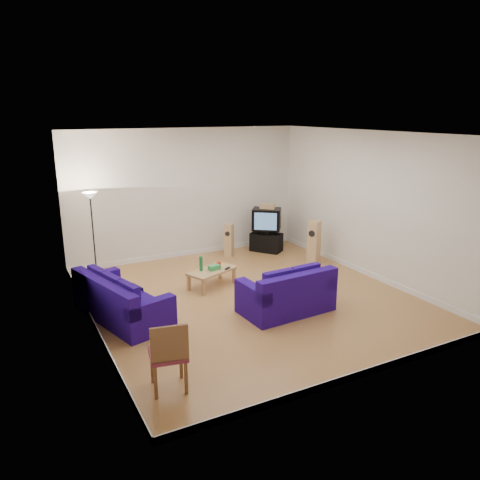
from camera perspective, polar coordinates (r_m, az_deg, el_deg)
name	(u,v)px	position (r m, az deg, el deg)	size (l,w,h in m)	color
room	(250,223)	(8.88, 1.20, 2.14)	(6.01, 6.51, 3.21)	brown
sofa_three_seat	(120,304)	(8.62, -14.46, -7.52)	(1.42, 2.23, 0.80)	#1D085A
sofa_loveseat	(288,296)	(8.68, 5.82, -6.80)	(1.71, 1.02, 0.83)	#1D085A
coffee_table	(212,272)	(9.84, -3.46, -3.93)	(1.16, 0.87, 0.38)	tan
bottle	(201,264)	(9.72, -4.77, -2.90)	(0.07, 0.07, 0.31)	#197233
tissue_box	(214,268)	(9.80, -3.16, -3.37)	(0.24, 0.13, 0.10)	green
red_canister	(219,264)	(9.95, -2.61, -2.99)	(0.09, 0.09, 0.13)	red
remote	(228,268)	(9.87, -1.53, -3.46)	(0.17, 0.05, 0.02)	black
tv_stand	(266,242)	(12.35, 3.22, -0.26)	(0.79, 0.44, 0.48)	black
av_receiver	(266,231)	(12.31, 3.16, 1.08)	(0.41, 0.33, 0.10)	black
television	(267,219)	(12.23, 3.25, 2.55)	(0.89, 0.85, 0.56)	black
centre_speaker	(267,206)	(12.16, 3.35, 4.15)	(0.39, 0.16, 0.14)	tan
speaker_left	(229,240)	(11.88, -1.35, 0.00)	(0.31, 0.31, 0.83)	tan
speaker_right	(314,242)	(11.43, 9.00, -0.25)	(0.39, 0.37, 1.05)	tan
floor_lamp	(91,208)	(10.51, -17.71, 3.77)	(0.33, 0.33, 1.93)	black
dining_chair	(169,353)	(6.31, -8.70, -13.45)	(0.57, 0.57, 1.01)	brown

